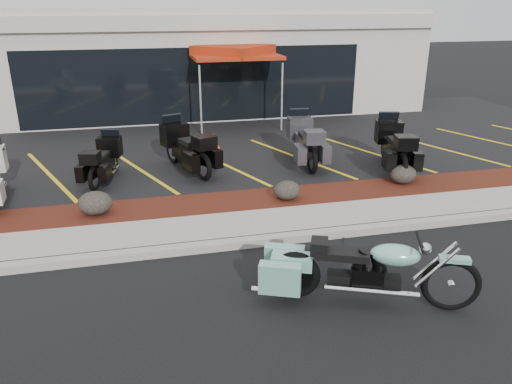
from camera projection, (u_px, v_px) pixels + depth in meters
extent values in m
plane|color=black|center=(276.00, 267.00, 8.57)|extent=(90.00, 90.00, 0.00)
cube|color=gray|center=(263.00, 240.00, 9.36)|extent=(24.00, 0.25, 0.15)
cube|color=gray|center=(254.00, 225.00, 10.00)|extent=(24.00, 1.20, 0.15)
cube|color=#38100C|center=(242.00, 203.00, 11.09)|extent=(24.00, 1.20, 0.16)
cube|color=black|center=(207.00, 141.00, 16.00)|extent=(26.00, 9.60, 0.15)
cube|color=#ACA49B|center=(184.00, 59.00, 21.03)|extent=(18.00, 8.00, 4.00)
cube|color=black|center=(197.00, 85.00, 17.59)|extent=(12.00, 0.06, 2.60)
cube|color=#ACA49B|center=(194.00, 23.00, 16.82)|extent=(18.00, 0.30, 0.50)
ellipsoid|color=black|center=(95.00, 203.00, 10.22)|extent=(0.70, 0.58, 0.49)
ellipsoid|color=black|center=(287.00, 190.00, 11.01)|extent=(0.60, 0.50, 0.42)
ellipsoid|color=black|center=(403.00, 174.00, 11.98)|extent=(0.65, 0.54, 0.46)
cone|color=orange|center=(213.00, 140.00, 14.98)|extent=(0.40, 0.40, 0.43)
cylinder|color=silver|center=(224.00, 102.00, 15.85)|extent=(0.06, 0.06, 2.25)
cylinder|color=silver|center=(289.00, 93.00, 17.43)|extent=(0.06, 0.06, 2.25)
cylinder|color=silver|center=(181.00, 91.00, 17.85)|extent=(0.06, 0.06, 2.25)
cylinder|color=silver|center=(242.00, 84.00, 19.43)|extent=(0.06, 0.06, 2.25)
cube|color=#98250D|center=(233.00, 55.00, 17.19)|extent=(3.89, 3.89, 0.12)
cube|color=#98250D|center=(233.00, 50.00, 17.13)|extent=(2.76, 2.76, 0.34)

